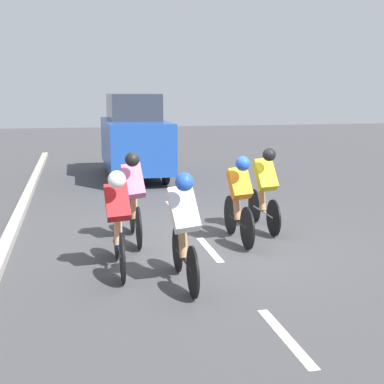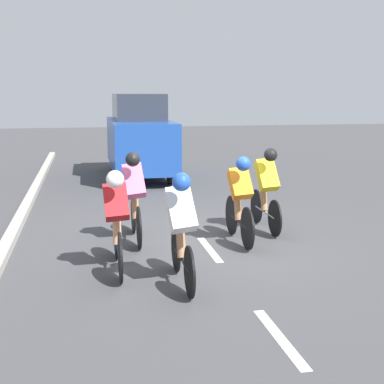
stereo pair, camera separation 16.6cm
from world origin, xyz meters
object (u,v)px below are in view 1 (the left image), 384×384
cyclist_red (118,218)px  cyclist_orange (239,197)px  cyclist_yellow (265,186)px  cyclist_pink (134,194)px  support_car (134,137)px  cyclist_white (184,225)px

cyclist_red → cyclist_orange: bearing=-152.9°
cyclist_yellow → cyclist_red: (2.79, 1.76, -0.03)m
cyclist_yellow → cyclist_orange: 0.99m
cyclist_pink → support_car: (-0.79, -7.00, 0.38)m
cyclist_pink → support_car: size_ratio=0.38×
cyclist_orange → support_car: size_ratio=0.36×
cyclist_pink → cyclist_yellow: cyclist_pink is taller
cyclist_pink → cyclist_yellow: bearing=-173.5°
cyclist_white → cyclist_red: bearing=-42.6°
cyclist_pink → cyclist_yellow: 2.42m
cyclist_yellow → cyclist_white: bearing=51.1°
support_car → cyclist_orange: bearing=97.0°
cyclist_orange → support_car: bearing=-83.0°
cyclist_white → cyclist_pink: bearing=-79.8°
cyclist_pink → cyclist_white: (-0.40, 2.21, -0.00)m
cyclist_yellow → cyclist_white: size_ratio=1.01×
cyclist_pink → support_car: support_car is taller
cyclist_yellow → cyclist_orange: cyclist_yellow is taller
support_car → cyclist_yellow: bearing=103.5°
cyclist_pink → support_car: 7.06m
cyclist_orange → support_car: (0.91, -7.43, 0.41)m
cyclist_pink → cyclist_red: cyclist_pink is taller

